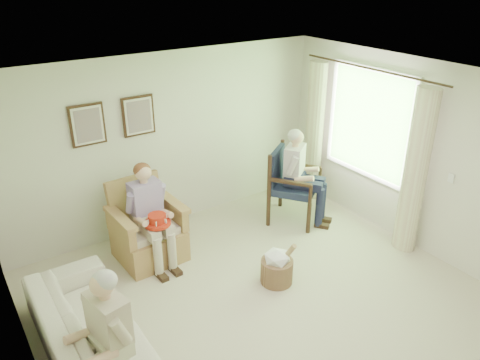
{
  "coord_description": "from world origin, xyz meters",
  "views": [
    {
      "loc": [
        -2.75,
        -3.14,
        3.69
      ],
      "look_at": [
        0.41,
        1.52,
        1.05
      ],
      "focal_mm": 35.0,
      "sensor_mm": 36.0,
      "label": 1
    }
  ],
  "objects_px": {
    "wicker_armchair": "(148,234)",
    "person_wicker": "(149,209)",
    "person_dark": "(300,170)",
    "red_hat": "(157,221)",
    "sofa": "(93,332)",
    "wood_armchair": "(291,181)",
    "person_sofa": "(107,332)",
    "hatbox": "(277,266)"
  },
  "relations": [
    {
      "from": "red_hat",
      "to": "sofa",
      "type": "bearing_deg",
      "value": -139.67
    },
    {
      "from": "person_wicker",
      "to": "red_hat",
      "type": "height_order",
      "value": "person_wicker"
    },
    {
      "from": "wood_armchair",
      "to": "person_wicker",
      "type": "xyz_separation_m",
      "value": [
        -2.31,
        0.07,
        0.19
      ]
    },
    {
      "from": "wicker_armchair",
      "to": "person_dark",
      "type": "relative_size",
      "value": 0.75
    },
    {
      "from": "wood_armchair",
      "to": "hatbox",
      "type": "relative_size",
      "value": 1.88
    },
    {
      "from": "person_wicker",
      "to": "sofa",
      "type": "bearing_deg",
      "value": -136.89
    },
    {
      "from": "wicker_armchair",
      "to": "person_dark",
      "type": "xyz_separation_m",
      "value": [
        2.31,
        -0.4,
        0.52
      ]
    },
    {
      "from": "sofa",
      "to": "red_hat",
      "type": "xyz_separation_m",
      "value": [
        1.21,
        1.03,
        0.39
      ]
    },
    {
      "from": "person_sofa",
      "to": "hatbox",
      "type": "xyz_separation_m",
      "value": [
        2.3,
        0.49,
        -0.52
      ]
    },
    {
      "from": "wicker_armchair",
      "to": "red_hat",
      "type": "bearing_deg",
      "value": -90.67
    },
    {
      "from": "sofa",
      "to": "hatbox",
      "type": "distance_m",
      "value": 2.3
    },
    {
      "from": "wood_armchair",
      "to": "person_wicker",
      "type": "relative_size",
      "value": 0.82
    },
    {
      "from": "person_dark",
      "to": "red_hat",
      "type": "relative_size",
      "value": 4.31
    },
    {
      "from": "wicker_armchair",
      "to": "person_wicker",
      "type": "relative_size",
      "value": 0.79
    },
    {
      "from": "sofa",
      "to": "wood_armchair",
      "type": "bearing_deg",
      "value": -71.74
    },
    {
      "from": "red_hat",
      "to": "hatbox",
      "type": "relative_size",
      "value": 0.56
    },
    {
      "from": "red_hat",
      "to": "hatbox",
      "type": "height_order",
      "value": "red_hat"
    },
    {
      "from": "sofa",
      "to": "red_hat",
      "type": "height_order",
      "value": "red_hat"
    },
    {
      "from": "wicker_armchair",
      "to": "hatbox",
      "type": "height_order",
      "value": "wicker_armchair"
    },
    {
      "from": "wicker_armchair",
      "to": "person_sofa",
      "type": "bearing_deg",
      "value": -124.61
    },
    {
      "from": "sofa",
      "to": "person_dark",
      "type": "distance_m",
      "value": 3.68
    },
    {
      "from": "person_sofa",
      "to": "wicker_armchair",
      "type": "bearing_deg",
      "value": 136.58
    },
    {
      "from": "person_wicker",
      "to": "person_dark",
      "type": "height_order",
      "value": "person_dark"
    },
    {
      "from": "wicker_armchair",
      "to": "person_wicker",
      "type": "height_order",
      "value": "person_wicker"
    },
    {
      "from": "person_sofa",
      "to": "hatbox",
      "type": "relative_size",
      "value": 2.17
    },
    {
      "from": "wicker_armchair",
      "to": "sofa",
      "type": "xyz_separation_m",
      "value": [
        -1.2,
        -1.38,
        -0.02
      ]
    },
    {
      "from": "wicker_armchair",
      "to": "person_dark",
      "type": "bearing_deg",
      "value": -12.51
    },
    {
      "from": "sofa",
      "to": "person_dark",
      "type": "xyz_separation_m",
      "value": [
        3.51,
        0.97,
        0.54
      ]
    },
    {
      "from": "person_sofa",
      "to": "hatbox",
      "type": "bearing_deg",
      "value": 90.56
    },
    {
      "from": "wicker_armchair",
      "to": "person_wicker",
      "type": "bearing_deg",
      "value": -92.66
    },
    {
      "from": "wicker_armchair",
      "to": "sofa",
      "type": "bearing_deg",
      "value": -133.75
    },
    {
      "from": "red_hat",
      "to": "person_sofa",
      "type": "bearing_deg",
      "value": -127.54
    },
    {
      "from": "sofa",
      "to": "person_wicker",
      "type": "distance_m",
      "value": 1.78
    },
    {
      "from": "person_wicker",
      "to": "person_sofa",
      "type": "relative_size",
      "value": 1.05
    },
    {
      "from": "wicker_armchair",
      "to": "sofa",
      "type": "distance_m",
      "value": 1.82
    },
    {
      "from": "person_dark",
      "to": "hatbox",
      "type": "height_order",
      "value": "person_dark"
    },
    {
      "from": "person_wicker",
      "to": "person_sofa",
      "type": "bearing_deg",
      "value": -126.63
    },
    {
      "from": "person_sofa",
      "to": "red_hat",
      "type": "height_order",
      "value": "person_sofa"
    },
    {
      "from": "person_sofa",
      "to": "person_dark",
      "type": "bearing_deg",
      "value": 101.96
    },
    {
      "from": "person_wicker",
      "to": "person_sofa",
      "type": "distance_m",
      "value": 2.15
    },
    {
      "from": "wicker_armchair",
      "to": "wood_armchair",
      "type": "xyz_separation_m",
      "value": [
        2.31,
        -0.22,
        0.27
      ]
    },
    {
      "from": "person_dark",
      "to": "red_hat",
      "type": "xyz_separation_m",
      "value": [
        -2.3,
        0.05,
        -0.15
      ]
    }
  ]
}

